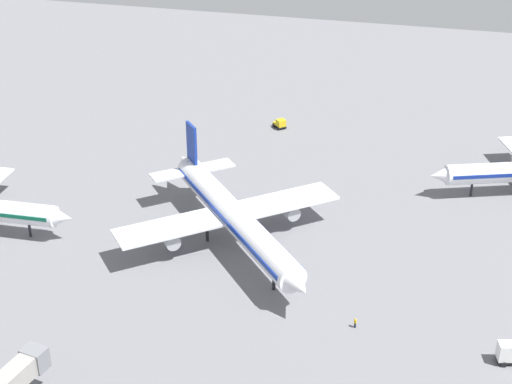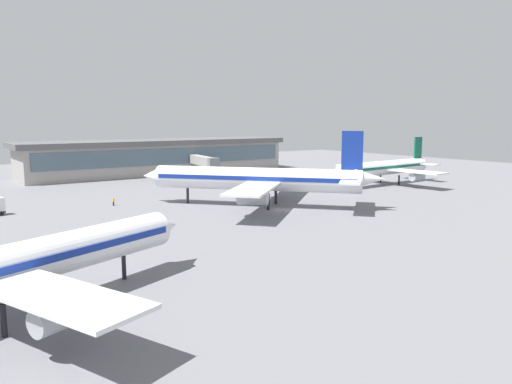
# 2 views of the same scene
# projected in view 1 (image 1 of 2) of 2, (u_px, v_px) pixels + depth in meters

# --- Properties ---
(ground) EXTENTS (288.00, 288.00, 0.00)m
(ground) POSITION_uv_depth(u_px,v_px,m) (236.00, 225.00, 143.49)
(ground) COLOR slate
(airplane_at_gate) EXTENTS (38.54, 42.15, 15.67)m
(airplane_at_gate) POSITION_uv_depth(u_px,v_px,m) (233.00, 215.00, 134.94)
(airplane_at_gate) COLOR white
(airplane_at_gate) RESTS_ON ground
(baggage_tug) EXTENTS (3.68, 3.72, 2.30)m
(baggage_tug) POSITION_uv_depth(u_px,v_px,m) (280.00, 124.00, 183.44)
(baggage_tug) COLOR black
(baggage_tug) RESTS_ON ground
(ground_crew_worker) EXTENTS (0.52, 0.52, 1.67)m
(ground_crew_worker) POSITION_uv_depth(u_px,v_px,m) (355.00, 323.00, 115.90)
(ground_crew_worker) COLOR #1E2338
(ground_crew_worker) RESTS_ON ground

